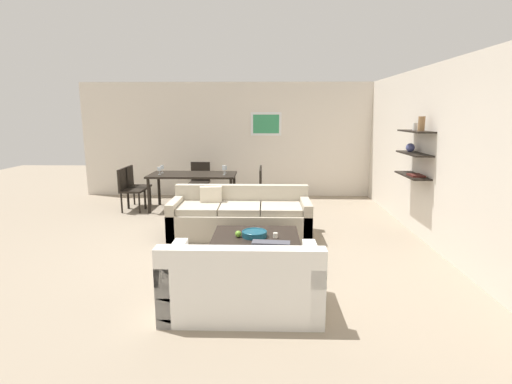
{
  "coord_description": "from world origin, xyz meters",
  "views": [
    {
      "loc": [
        0.52,
        -5.85,
        1.97
      ],
      "look_at": [
        0.36,
        0.2,
        0.75
      ],
      "focal_mm": 27.32,
      "sensor_mm": 36.0,
      "label": 1
    }
  ],
  "objects_px": {
    "apple_on_coffee_table": "(238,234)",
    "wine_glass_left_far": "(162,167)",
    "wine_glass_right_near": "(224,168)",
    "wine_glass_left_near": "(159,169)",
    "sofa_beige": "(240,218)",
    "dining_chair_left_far": "(135,184)",
    "candle_jar": "(275,235)",
    "dining_chair_right_far": "(255,184)",
    "wine_glass_right_far": "(225,168)",
    "loveseat_white": "(243,283)",
    "dining_chair_head": "(200,179)",
    "dining_chair_right_near": "(255,188)",
    "dining_table": "(193,177)",
    "dining_chair_left_near": "(128,187)",
    "coffee_table": "(256,249)",
    "decorative_bowl": "(254,234)"
  },
  "relations": [
    {
      "from": "apple_on_coffee_table",
      "to": "wine_glass_left_far",
      "type": "relative_size",
      "value": 0.53
    },
    {
      "from": "wine_glass_right_near",
      "to": "wine_glass_left_near",
      "type": "xyz_separation_m",
      "value": [
        -1.33,
        -0.0,
        -0.02
      ]
    },
    {
      "from": "sofa_beige",
      "to": "dining_chair_left_far",
      "type": "relative_size",
      "value": 2.57
    },
    {
      "from": "candle_jar",
      "to": "wine_glass_right_near",
      "type": "relative_size",
      "value": 0.35
    },
    {
      "from": "candle_jar",
      "to": "wine_glass_left_near",
      "type": "bearing_deg",
      "value": 127.98
    },
    {
      "from": "dining_chair_right_far",
      "to": "wine_glass_right_far",
      "type": "bearing_deg",
      "value": -171.99
    },
    {
      "from": "loveseat_white",
      "to": "dining_chair_head",
      "type": "relative_size",
      "value": 1.77
    },
    {
      "from": "dining_chair_right_near",
      "to": "dining_chair_right_far",
      "type": "distance_m",
      "value": 0.39
    },
    {
      "from": "dining_chair_right_near",
      "to": "wine_glass_left_near",
      "type": "xyz_separation_m",
      "value": [
        -1.96,
        0.09,
        0.36
      ]
    },
    {
      "from": "dining_chair_right_near",
      "to": "wine_glass_right_far",
      "type": "xyz_separation_m",
      "value": [
        -0.63,
        0.31,
        0.35
      ]
    },
    {
      "from": "dining_chair_right_near",
      "to": "dining_chair_right_far",
      "type": "height_order",
      "value": "same"
    },
    {
      "from": "dining_chair_left_far",
      "to": "loveseat_white",
      "type": "bearing_deg",
      "value": -59.89
    },
    {
      "from": "wine_glass_left_far",
      "to": "wine_glass_right_near",
      "type": "height_order",
      "value": "wine_glass_right_near"
    },
    {
      "from": "dining_chair_head",
      "to": "wine_glass_right_near",
      "type": "height_order",
      "value": "wine_glass_right_near"
    },
    {
      "from": "loveseat_white",
      "to": "dining_chair_left_far",
      "type": "relative_size",
      "value": 1.77
    },
    {
      "from": "sofa_beige",
      "to": "candle_jar",
      "type": "height_order",
      "value": "sofa_beige"
    },
    {
      "from": "candle_jar",
      "to": "wine_glass_left_far",
      "type": "relative_size",
      "value": 0.42
    },
    {
      "from": "dining_table",
      "to": "dining_chair_left_near",
      "type": "relative_size",
      "value": 2.01
    },
    {
      "from": "dining_chair_right_near",
      "to": "wine_glass_right_far",
      "type": "bearing_deg",
      "value": 154.13
    },
    {
      "from": "coffee_table",
      "to": "wine_glass_left_far",
      "type": "height_order",
      "value": "wine_glass_left_far"
    },
    {
      "from": "coffee_table",
      "to": "wine_glass_right_far",
      "type": "height_order",
      "value": "wine_glass_right_far"
    },
    {
      "from": "wine_glass_left_far",
      "to": "wine_glass_left_near",
      "type": "height_order",
      "value": "wine_glass_left_far"
    },
    {
      "from": "dining_chair_left_near",
      "to": "dining_chair_left_far",
      "type": "bearing_deg",
      "value": 90.0
    },
    {
      "from": "wine_glass_left_near",
      "to": "wine_glass_right_far",
      "type": "bearing_deg",
      "value": 9.27
    },
    {
      "from": "wine_glass_right_near",
      "to": "decorative_bowl",
      "type": "bearing_deg",
      "value": -76.4
    },
    {
      "from": "dining_chair_left_near",
      "to": "wine_glass_left_near",
      "type": "xyz_separation_m",
      "value": [
        0.63,
        0.09,
        0.36
      ]
    },
    {
      "from": "coffee_table",
      "to": "decorative_bowl",
      "type": "distance_m",
      "value": 0.24
    },
    {
      "from": "dining_chair_head",
      "to": "dining_chair_right_near",
      "type": "relative_size",
      "value": 1.0
    },
    {
      "from": "wine_glass_left_far",
      "to": "decorative_bowl",
      "type": "bearing_deg",
      "value": -57.04
    },
    {
      "from": "decorative_bowl",
      "to": "dining_chair_head",
      "type": "height_order",
      "value": "dining_chair_head"
    },
    {
      "from": "dining_chair_head",
      "to": "dining_chair_right_near",
      "type": "distance_m",
      "value": 1.66
    },
    {
      "from": "coffee_table",
      "to": "dining_table",
      "type": "height_order",
      "value": "dining_table"
    },
    {
      "from": "sofa_beige",
      "to": "loveseat_white",
      "type": "xyz_separation_m",
      "value": [
        0.19,
        -2.52,
        0.0
      ]
    },
    {
      "from": "coffee_table",
      "to": "dining_chair_right_near",
      "type": "bearing_deg",
      "value": 91.89
    },
    {
      "from": "wine_glass_right_far",
      "to": "sofa_beige",
      "type": "bearing_deg",
      "value": -76.83
    },
    {
      "from": "loveseat_white",
      "to": "dining_chair_left_far",
      "type": "height_order",
      "value": "dining_chair_left_far"
    },
    {
      "from": "dining_chair_head",
      "to": "dining_chair_left_far",
      "type": "distance_m",
      "value": 1.45
    },
    {
      "from": "dining_chair_right_near",
      "to": "dining_chair_left_near",
      "type": "xyz_separation_m",
      "value": [
        -2.59,
        0.0,
        0.0
      ]
    },
    {
      "from": "coffee_table",
      "to": "wine_glass_right_far",
      "type": "xyz_separation_m",
      "value": [
        -0.72,
        3.08,
        0.66
      ]
    },
    {
      "from": "decorative_bowl",
      "to": "wine_glass_left_near",
      "type": "distance_m",
      "value": 3.58
    },
    {
      "from": "sofa_beige",
      "to": "wine_glass_right_far",
      "type": "xyz_separation_m",
      "value": [
        -0.43,
        1.85,
        0.56
      ]
    },
    {
      "from": "loveseat_white",
      "to": "wine_glass_right_near",
      "type": "bearing_deg",
      "value": 98.59
    },
    {
      "from": "coffee_table",
      "to": "decorative_bowl",
      "type": "relative_size",
      "value": 3.44
    },
    {
      "from": "dining_table",
      "to": "dining_chair_right_near",
      "type": "relative_size",
      "value": 2.01
    },
    {
      "from": "dining_chair_right_near",
      "to": "wine_glass_left_far",
      "type": "bearing_deg",
      "value": 171.13
    },
    {
      "from": "sofa_beige",
      "to": "candle_jar",
      "type": "relative_size",
      "value": 33.77
    },
    {
      "from": "sofa_beige",
      "to": "wine_glass_left_near",
      "type": "relative_size",
      "value": 14.75
    },
    {
      "from": "dining_chair_head",
      "to": "dining_table",
      "type": "bearing_deg",
      "value": -90.0
    },
    {
      "from": "coffee_table",
      "to": "wine_glass_right_far",
      "type": "bearing_deg",
      "value": 103.19
    },
    {
      "from": "loveseat_white",
      "to": "coffee_table",
      "type": "distance_m",
      "value": 1.29
    }
  ]
}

